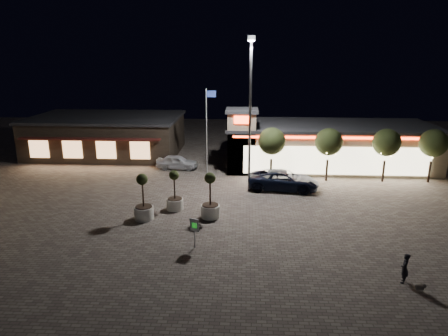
# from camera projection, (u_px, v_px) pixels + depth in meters

# --- Properties ---
(ground) EXTENTS (90.00, 90.00, 0.00)m
(ground) POSITION_uv_depth(u_px,v_px,m) (219.00, 230.00, 26.01)
(ground) COLOR #72675C
(ground) RESTS_ON ground
(retail_building) EXTENTS (20.40, 8.40, 6.10)m
(retail_building) POSITION_uv_depth(u_px,v_px,m) (323.00, 145.00, 40.07)
(retail_building) COLOR tan
(retail_building) RESTS_ON ground
(restaurant_building) EXTENTS (16.40, 11.00, 4.30)m
(restaurant_building) POSITION_uv_depth(u_px,v_px,m) (108.00, 135.00, 45.30)
(restaurant_building) COLOR #382D23
(restaurant_building) RESTS_ON ground
(floodlight_pole) EXTENTS (0.60, 0.40, 12.38)m
(floodlight_pole) POSITION_uv_depth(u_px,v_px,m) (250.00, 106.00, 31.63)
(floodlight_pole) COLOR gray
(floodlight_pole) RESTS_ON ground
(flagpole) EXTENTS (0.95, 0.10, 8.00)m
(flagpole) POSITION_uv_depth(u_px,v_px,m) (208.00, 124.00, 37.26)
(flagpole) COLOR white
(flagpole) RESTS_ON ground
(string_tree_a) EXTENTS (2.42, 2.42, 4.79)m
(string_tree_a) POSITION_uv_depth(u_px,v_px,m) (272.00, 141.00, 35.36)
(string_tree_a) COLOR #332319
(string_tree_a) RESTS_ON ground
(string_tree_b) EXTENTS (2.42, 2.42, 4.79)m
(string_tree_b) POSITION_uv_depth(u_px,v_px,m) (329.00, 142.00, 35.10)
(string_tree_b) COLOR #332319
(string_tree_b) RESTS_ON ground
(string_tree_c) EXTENTS (2.42, 2.42, 4.79)m
(string_tree_c) POSITION_uv_depth(u_px,v_px,m) (387.00, 143.00, 34.83)
(string_tree_c) COLOR #332319
(string_tree_c) RESTS_ON ground
(string_tree_d) EXTENTS (2.42, 2.42, 4.79)m
(string_tree_d) POSITION_uv_depth(u_px,v_px,m) (434.00, 143.00, 34.62)
(string_tree_d) COLOR #332319
(string_tree_d) RESTS_ON ground
(pickup_truck) EXTENTS (6.17, 3.40, 1.64)m
(pickup_truck) POSITION_uv_depth(u_px,v_px,m) (283.00, 180.00, 33.51)
(pickup_truck) COLOR black
(pickup_truck) RESTS_ON ground
(white_sedan) EXTENTS (4.21, 1.95, 1.39)m
(white_sedan) POSITION_uv_depth(u_px,v_px,m) (177.00, 162.00, 39.51)
(white_sedan) COLOR silver
(white_sedan) RESTS_ON ground
(pedestrian) EXTENTS (0.59, 0.68, 1.57)m
(pedestrian) POSITION_uv_depth(u_px,v_px,m) (405.00, 268.00, 19.88)
(pedestrian) COLOR black
(pedestrian) RESTS_ON ground
(dog) EXTENTS (0.51, 0.18, 0.28)m
(dog) POSITION_uv_depth(u_px,v_px,m) (421.00, 287.00, 19.21)
(dog) COLOR #59514C
(dog) RESTS_ON ground
(planter_left) EXTENTS (1.22, 1.22, 3.01)m
(planter_left) POSITION_uv_depth(u_px,v_px,m) (175.00, 198.00, 29.18)
(planter_left) COLOR white
(planter_left) RESTS_ON ground
(planter_mid) EXTENTS (1.34, 1.34, 3.29)m
(planter_mid) POSITION_uv_depth(u_px,v_px,m) (144.00, 205.00, 27.46)
(planter_mid) COLOR white
(planter_mid) RESTS_ON ground
(planter_right) EXTENTS (1.33, 1.33, 3.27)m
(planter_right) POSITION_uv_depth(u_px,v_px,m) (210.00, 204.00, 27.78)
(planter_right) COLOR white
(planter_right) RESTS_ON ground
(valet_sign) EXTENTS (0.57, 0.29, 1.82)m
(valet_sign) POSITION_uv_depth(u_px,v_px,m) (194.00, 228.00, 23.34)
(valet_sign) COLOR gray
(valet_sign) RESTS_ON ground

